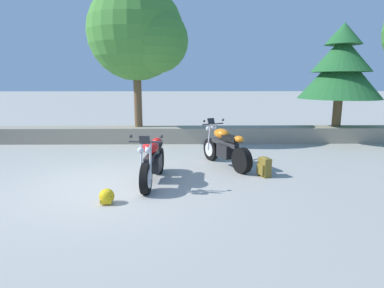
% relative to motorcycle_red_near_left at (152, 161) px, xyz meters
% --- Properties ---
extents(ground_plane, '(120.00, 120.00, 0.00)m').
position_rel_motorcycle_red_near_left_xyz_m(ground_plane, '(-0.97, -0.16, -0.49)').
color(ground_plane, '#A3A099').
extents(stone_wall, '(36.00, 0.80, 0.55)m').
position_rel_motorcycle_red_near_left_xyz_m(stone_wall, '(-0.97, 4.64, -0.21)').
color(stone_wall, gray).
rests_on(stone_wall, ground).
extents(motorcycle_red_near_left, '(0.67, 2.07, 1.18)m').
position_rel_motorcycle_red_near_left_xyz_m(motorcycle_red_near_left, '(0.00, 0.00, 0.00)').
color(motorcycle_red_near_left, black).
rests_on(motorcycle_red_near_left, ground).
extents(motorcycle_orange_centre, '(1.13, 1.91, 1.18)m').
position_rel_motorcycle_red_near_left_xyz_m(motorcycle_orange_centre, '(1.74, 1.37, 0.00)').
color(motorcycle_orange_centre, black).
rests_on(motorcycle_orange_centre, ground).
extents(rider_backpack, '(0.33, 0.34, 0.47)m').
position_rel_motorcycle_red_near_left_xyz_m(rider_backpack, '(2.55, 0.42, -0.24)').
color(rider_backpack, brown).
rests_on(rider_backpack, ground).
extents(rider_helmet, '(0.28, 0.28, 0.28)m').
position_rel_motorcycle_red_near_left_xyz_m(rider_helmet, '(-0.70, -1.21, -0.35)').
color(rider_helmet, yellow).
rests_on(rider_helmet, ground).
extents(leafy_tree_far_left, '(3.45, 3.29, 4.92)m').
position_rel_motorcycle_red_near_left_xyz_m(leafy_tree_far_left, '(-0.85, 4.69, 3.26)').
color(leafy_tree_far_left, brown).
rests_on(leafy_tree_far_left, stone_wall).
extents(pine_tree_mid_left, '(2.86, 2.86, 3.62)m').
position_rel_motorcycle_red_near_left_xyz_m(pine_tree_mid_left, '(6.22, 4.79, 2.17)').
color(pine_tree_mid_left, brown).
rests_on(pine_tree_mid_left, stone_wall).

